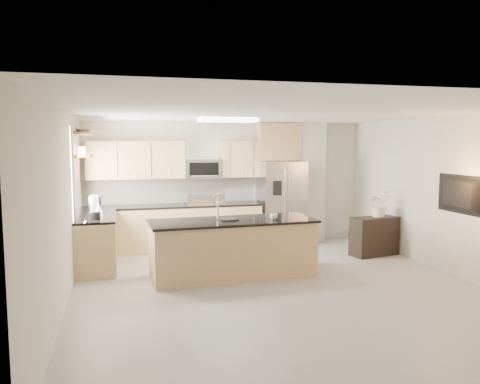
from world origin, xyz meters
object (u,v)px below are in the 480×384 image
object	(u,v)px
credenza	(374,236)
coffee_maker	(95,206)
blender	(94,209)
kettle	(99,209)
refrigerator	(281,203)
television	(457,194)
range	(204,225)
island	(233,248)
bowl	(83,130)
microwave	(202,169)
flower_vase	(379,197)
platter	(228,219)
cup	(274,217)

from	to	relation	value
credenza	coffee_maker	size ratio (longest dim) A/B	3.06
blender	kettle	distance (m)	0.38
blender	refrigerator	bearing A→B (deg)	20.53
coffee_maker	credenza	bearing A→B (deg)	-6.08
credenza	kettle	bearing A→B (deg)	164.80
blender	television	xyz separation A→B (m)	(5.58, -1.68, 0.26)
range	credenza	world-z (taller)	range
island	kettle	bearing A→B (deg)	151.45
refrigerator	bowl	world-z (taller)	bowl
bowl	television	size ratio (longest dim) A/B	0.30
refrigerator	island	distance (m)	2.64
range	television	bearing A→B (deg)	-41.64
kettle	island	bearing A→B (deg)	-26.31
bowl	microwave	bearing A→B (deg)	24.61
refrigerator	blender	distance (m)	3.99
island	flower_vase	distance (m)	3.22
platter	blender	size ratio (longest dim) A/B	0.91
television	cup	bearing A→B (deg)	72.92
range	blender	bearing A→B (deg)	-145.15
range	blender	distance (m)	2.60
microwave	television	size ratio (longest dim) A/B	0.71
credenza	cup	world-z (taller)	cup
microwave	platter	xyz separation A→B (m)	(0.02, -2.21, -0.69)
kettle	flower_vase	size ratio (longest dim) A/B	0.33
microwave	cup	distance (m)	2.59
credenza	flower_vase	bearing A→B (deg)	0.88
microwave	kettle	world-z (taller)	microwave
blender	television	bearing A→B (deg)	-16.70
flower_vase	bowl	bearing A→B (deg)	174.54
refrigerator	television	bearing A→B (deg)	-58.96
refrigerator	blender	size ratio (longest dim) A/B	4.47
kettle	television	xyz separation A→B (m)	(5.54, -2.04, 0.32)
blender	television	world-z (taller)	television
platter	bowl	world-z (taller)	bowl
range	coffee_maker	size ratio (longest dim) A/B	3.75
refrigerator	credenza	bearing A→B (deg)	-44.72
island	flower_vase	size ratio (longest dim) A/B	3.53
microwave	flower_vase	world-z (taller)	microwave
coffee_maker	flower_vase	size ratio (longest dim) A/B	0.40
coffee_maker	television	distance (m)	6.04
microwave	blender	size ratio (longest dim) A/B	1.91
flower_vase	television	bearing A→B (deg)	-78.60
range	kettle	xyz separation A→B (m)	(-2.02, -1.08, 0.56)
coffee_maker	range	bearing A→B (deg)	23.12
kettle	coffee_maker	distance (m)	0.20
kettle	bowl	size ratio (longest dim) A/B	0.77
platter	television	xyz separation A→B (m)	(3.49, -1.04, 0.41)
credenza	television	size ratio (longest dim) A/B	0.86
platter	microwave	bearing A→B (deg)	90.56
range	coffee_maker	xyz separation A→B (m)	(-2.10, -0.89, 0.59)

